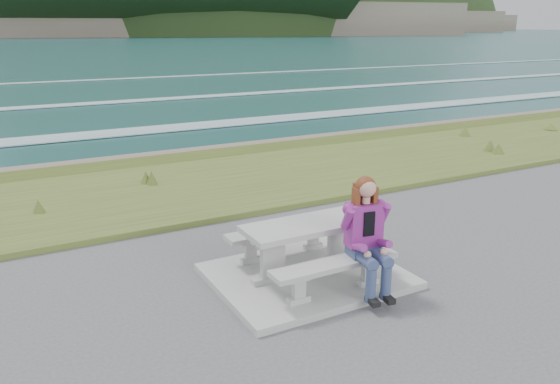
{
  "coord_description": "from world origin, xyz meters",
  "views": [
    {
      "loc": [
        -3.7,
        -6.02,
        3.44
      ],
      "look_at": [
        0.22,
        1.2,
        0.94
      ],
      "focal_mm": 35.0,
      "sensor_mm": 36.0,
      "label": 1
    }
  ],
  "objects_px": {
    "seated_woman": "(369,251)",
    "picnic_table": "(307,234)",
    "bench_landward": "(335,268)",
    "bench_seaward": "(283,234)"
  },
  "relations": [
    {
      "from": "picnic_table",
      "to": "seated_woman",
      "type": "relative_size",
      "value": 1.19
    },
    {
      "from": "picnic_table",
      "to": "bench_seaward",
      "type": "distance_m",
      "value": 0.74
    },
    {
      "from": "bench_landward",
      "to": "bench_seaward",
      "type": "height_order",
      "value": "same"
    },
    {
      "from": "bench_landward",
      "to": "picnic_table",
      "type": "bearing_deg",
      "value": 90.0
    },
    {
      "from": "picnic_table",
      "to": "seated_woman",
      "type": "xyz_separation_m",
      "value": [
        0.42,
        -0.84,
        -0.03
      ]
    },
    {
      "from": "picnic_table",
      "to": "seated_woman",
      "type": "height_order",
      "value": "seated_woman"
    },
    {
      "from": "bench_seaward",
      "to": "seated_woman",
      "type": "xyz_separation_m",
      "value": [
        0.42,
        -1.54,
        0.21
      ]
    },
    {
      "from": "seated_woman",
      "to": "picnic_table",
      "type": "bearing_deg",
      "value": 125.99
    },
    {
      "from": "picnic_table",
      "to": "seated_woman",
      "type": "bearing_deg",
      "value": -63.27
    },
    {
      "from": "picnic_table",
      "to": "bench_landward",
      "type": "xyz_separation_m",
      "value": [
        0.0,
        -0.7,
        -0.23
      ]
    }
  ]
}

